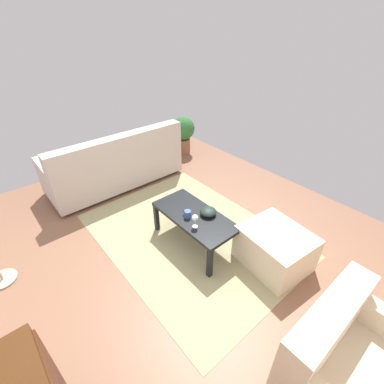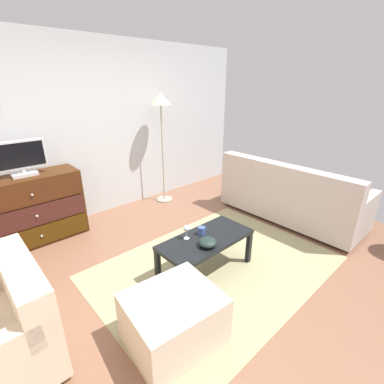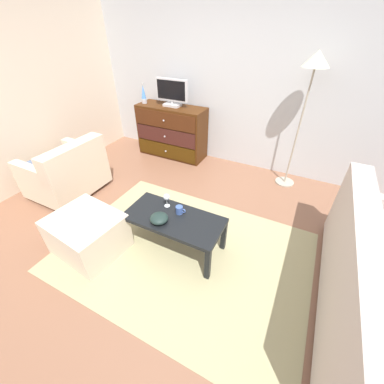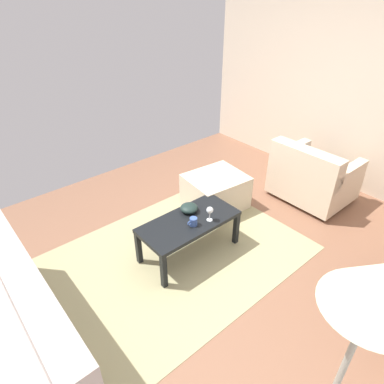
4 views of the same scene
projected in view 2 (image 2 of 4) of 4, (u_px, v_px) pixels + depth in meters
name	position (u px, v px, depth m)	size (l,w,h in m)	color
ground_plane	(191.00, 268.00, 3.14)	(5.64, 4.68, 0.05)	brown
wall_accent_rear	(96.00, 131.00, 4.09)	(5.64, 0.12, 2.57)	silver
area_rug	(216.00, 267.00, 3.12)	(2.60, 1.90, 0.01)	tan
dresser	(32.00, 210.00, 3.49)	(1.21, 0.49, 0.89)	#43230C
tv	(21.00, 158.00, 3.27)	(0.57, 0.18, 0.43)	silver
coffee_table	(206.00, 242.00, 2.92)	(1.04, 0.49, 0.42)	black
wine_glass	(186.00, 229.00, 2.85)	(0.07, 0.07, 0.16)	silver
mug	(202.00, 231.00, 2.96)	(0.11, 0.08, 0.09)	#39569A
bowl_decorative	(207.00, 242.00, 2.75)	(0.19, 0.19, 0.08)	#1B2B28
couch_large	(289.00, 197.00, 4.12)	(0.85, 2.07, 0.91)	#332319
ottoman	(174.00, 319.00, 2.16)	(0.70, 0.60, 0.44)	beige
standing_lamp	(161.00, 110.00, 4.34)	(0.32, 0.32, 1.81)	#A59E8C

